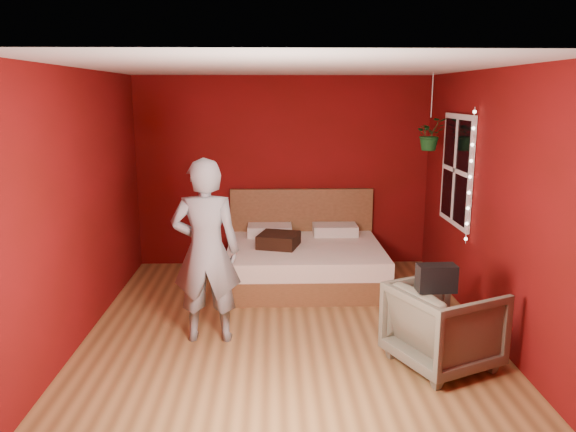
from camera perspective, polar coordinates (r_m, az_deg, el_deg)
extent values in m
plane|color=#9C713E|center=(5.91, -0.08, -11.16)|extent=(4.50, 4.50, 0.00)
cube|color=maroon|center=(7.76, -0.54, 4.48)|extent=(4.00, 0.02, 2.60)
cube|color=maroon|center=(3.34, 0.97, -6.12)|extent=(4.00, 0.02, 2.60)
cube|color=maroon|center=(5.83, -20.25, 1.11)|extent=(0.02, 4.50, 2.60)
cube|color=maroon|center=(5.93, 19.72, 1.33)|extent=(0.02, 4.50, 2.60)
cube|color=silver|center=(5.43, -0.09, 15.00)|extent=(4.00, 4.50, 0.02)
cube|color=white|center=(6.72, 16.78, 4.47)|extent=(0.04, 0.97, 1.27)
cube|color=black|center=(6.72, 16.66, 4.48)|extent=(0.02, 0.85, 1.15)
cube|color=white|center=(6.72, 16.62, 4.48)|extent=(0.03, 0.05, 1.15)
cube|color=white|center=(6.72, 16.62, 4.48)|extent=(0.03, 0.85, 0.05)
cylinder|color=silver|center=(6.22, 18.02, 3.80)|extent=(0.01, 0.01, 1.45)
sphere|color=#FFF2CC|center=(6.35, 17.61, -2.23)|extent=(0.04, 0.04, 0.04)
sphere|color=#FFF2CC|center=(6.31, 17.71, -0.75)|extent=(0.04, 0.04, 0.04)
sphere|color=#FFF2CC|center=(6.28, 17.81, 0.76)|extent=(0.04, 0.04, 0.04)
sphere|color=#FFF2CC|center=(6.25, 17.91, 2.27)|extent=(0.04, 0.04, 0.04)
sphere|color=#FFF2CC|center=(6.22, 18.02, 3.80)|extent=(0.04, 0.04, 0.04)
sphere|color=#FFF2CC|center=(6.20, 18.12, 5.34)|extent=(0.04, 0.04, 0.04)
sphere|color=#FFF2CC|center=(6.18, 18.22, 6.89)|extent=(0.04, 0.04, 0.04)
sphere|color=#FFF2CC|center=(6.17, 18.33, 8.45)|extent=(0.04, 0.04, 0.04)
sphere|color=#FFF2CC|center=(6.17, 18.44, 10.01)|extent=(0.04, 0.04, 0.04)
cube|color=brown|center=(7.15, 1.70, -5.76)|extent=(1.96, 1.67, 0.27)
cube|color=white|center=(7.08, 1.71, -3.88)|extent=(1.92, 1.63, 0.22)
cube|color=brown|center=(7.81, 1.38, -1.15)|extent=(1.96, 0.08, 1.08)
cube|color=silver|center=(7.56, -1.87, -1.44)|extent=(0.59, 0.37, 0.14)
cube|color=silver|center=(7.61, 4.79, -1.39)|extent=(0.59, 0.37, 0.14)
imported|color=slate|center=(5.40, -8.32, -3.55)|extent=(0.65, 0.43, 1.79)
imported|color=#62604E|center=(5.18, 15.54, -10.67)|extent=(1.08, 1.06, 0.74)
cube|color=black|center=(4.85, 14.84, -6.11)|extent=(0.33, 0.17, 0.23)
cube|color=black|center=(6.99, -0.96, -2.47)|extent=(0.57, 0.57, 0.16)
cylinder|color=silver|center=(6.98, 14.43, 11.80)|extent=(0.01, 0.01, 0.52)
imported|color=#175122|center=(7.00, 14.23, 8.07)|extent=(0.42, 0.39, 0.39)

